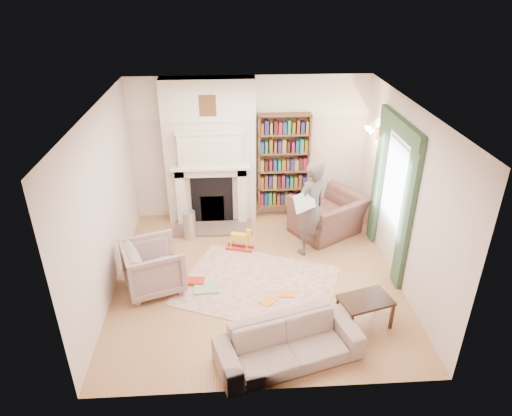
{
  "coord_description": "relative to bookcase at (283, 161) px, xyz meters",
  "views": [
    {
      "loc": [
        -0.4,
        -6.07,
        4.46
      ],
      "look_at": [
        0.0,
        0.25,
        1.15
      ],
      "focal_mm": 32.0,
      "sensor_mm": 36.0,
      "label": 1
    }
  ],
  "objects": [
    {
      "name": "bookcase",
      "position": [
        0.0,
        0.0,
        0.0
      ],
      "size": [
        1.0,
        0.24,
        1.85
      ],
      "primitive_type": "cube",
      "color": "brown",
      "rests_on": "floor"
    },
    {
      "name": "board_game",
      "position": [
        -1.47,
        -2.34,
        -1.15
      ],
      "size": [
        0.41,
        0.41,
        0.03
      ],
      "primitive_type": "cube",
      "rotation": [
        0.0,
        0.0,
        0.05
      ],
      "color": "#E8EA52",
      "rests_on": "rug"
    },
    {
      "name": "floor",
      "position": [
        -0.65,
        -2.12,
        -1.18
      ],
      "size": [
        4.5,
        4.5,
        0.0
      ],
      "primitive_type": "plane",
      "color": "olive",
      "rests_on": "ground"
    },
    {
      "name": "pelmet",
      "position": [
        1.54,
        -1.72,
        1.2
      ],
      "size": [
        0.09,
        1.7,
        0.24
      ],
      "primitive_type": "cube",
      "color": "#29402B",
      "rests_on": "wall_right"
    },
    {
      "name": "sofa",
      "position": [
        -0.37,
        -3.91,
        -0.91
      ],
      "size": [
        1.97,
        1.21,
        0.54
      ],
      "primitive_type": "imported",
      "rotation": [
        0.0,
        0.0,
        0.29
      ],
      "color": "#A69889",
      "rests_on": "floor"
    },
    {
      "name": "man_reading",
      "position": [
        0.32,
        -1.39,
        -0.31
      ],
      "size": [
        0.75,
        0.7,
        1.73
      ],
      "primitive_type": "imported",
      "rotation": [
        0.0,
        0.0,
        3.76
      ],
      "color": "#4F443F",
      "rests_on": "floor"
    },
    {
      "name": "window",
      "position": [
        1.58,
        -1.72,
        0.27
      ],
      "size": [
        0.02,
        0.9,
        1.3
      ],
      "primitive_type": "cube",
      "color": "silver",
      "rests_on": "wall_right"
    },
    {
      "name": "armchair_reading",
      "position": [
        0.77,
        -0.79,
        -0.79
      ],
      "size": [
        1.56,
        1.51,
        0.77
      ],
      "primitive_type": "imported",
      "rotation": [
        0.0,
        0.0,
        3.7
      ],
      "color": "#552D2E",
      "rests_on": "floor"
    },
    {
      "name": "wall_left",
      "position": [
        -2.9,
        -2.12,
        0.22
      ],
      "size": [
        0.0,
        4.5,
        4.5
      ],
      "primitive_type": "plane",
      "rotation": [
        1.57,
        0.0,
        1.57
      ],
      "color": "silver",
      "rests_on": "floor"
    },
    {
      "name": "coffee_table",
      "position": [
        0.77,
        -3.33,
        -0.95
      ],
      "size": [
        0.8,
        0.62,
        0.45
      ],
      "primitive_type": null,
      "rotation": [
        0.0,
        0.0,
        0.27
      ],
      "color": "#351C12",
      "rests_on": "floor"
    },
    {
      "name": "game_box_lid",
      "position": [
        -1.64,
        -2.22,
        -1.14
      ],
      "size": [
        0.3,
        0.22,
        0.05
      ],
      "primitive_type": "cube",
      "rotation": [
        0.0,
        0.0,
        -0.11
      ],
      "color": "#AF2A14",
      "rests_on": "rug"
    },
    {
      "name": "wall_front",
      "position": [
        -0.65,
        -4.37,
        0.22
      ],
      "size": [
        4.5,
        0.0,
        4.5
      ],
      "primitive_type": "plane",
      "rotation": [
        -1.57,
        0.0,
        0.0
      ],
      "color": "silver",
      "rests_on": "floor"
    },
    {
      "name": "wall_back",
      "position": [
        -0.65,
        0.13,
        0.22
      ],
      "size": [
        4.5,
        0.0,
        4.5
      ],
      "primitive_type": "plane",
      "rotation": [
        1.57,
        0.0,
        0.0
      ],
      "color": "silver",
      "rests_on": "floor"
    },
    {
      "name": "fireplace",
      "position": [
        -1.4,
        -0.07,
        0.21
      ],
      "size": [
        1.7,
        0.58,
        2.8
      ],
      "color": "silver",
      "rests_on": "floor"
    },
    {
      "name": "rocking_horse",
      "position": [
        -0.9,
        -1.26,
        -0.96
      ],
      "size": [
        0.53,
        0.33,
        0.43
      ],
      "primitive_type": null,
      "rotation": [
        0.0,
        0.0,
        -0.29
      ],
      "color": "gold",
      "rests_on": "rug"
    },
    {
      "name": "paraffin_heater",
      "position": [
        -1.82,
        -0.8,
        -0.9
      ],
      "size": [
        0.26,
        0.26,
        0.55
      ],
      "primitive_type": "cylinder",
      "rotation": [
        0.0,
        0.0,
        0.09
      ],
      "color": "#AFB0B7",
      "rests_on": "floor"
    },
    {
      "name": "wall_sconce",
      "position": [
        1.38,
        -0.62,
        0.72
      ],
      "size": [
        0.2,
        0.24,
        0.24
      ],
      "primitive_type": null,
      "color": "gold",
      "rests_on": "wall_right"
    },
    {
      "name": "rug",
      "position": [
        -0.66,
        -2.34,
        -1.17
      ],
      "size": [
        2.86,
        2.57,
        0.01
      ],
      "primitive_type": "cube",
      "rotation": [
        0.0,
        0.0,
        -0.39
      ],
      "color": "beige",
      "rests_on": "floor"
    },
    {
      "name": "armchair_left",
      "position": [
        -2.26,
        -2.28,
        -0.78
      ],
      "size": [
        1.1,
        1.08,
        0.79
      ],
      "primitive_type": "imported",
      "rotation": [
        0.0,
        0.0,
        1.92
      ],
      "color": "#AA9D8C",
      "rests_on": "floor"
    },
    {
      "name": "newspaper",
      "position": [
        0.17,
        -1.59,
        -0.08
      ],
      "size": [
        0.42,
        0.35,
        0.29
      ],
      "primitive_type": "cube",
      "rotation": [
        -0.35,
        0.0,
        0.62
      ],
      "color": "silver",
      "rests_on": "man_reading"
    },
    {
      "name": "wall_right",
      "position": [
        1.6,
        -2.12,
        0.22
      ],
      "size": [
        0.0,
        4.5,
        4.5
      ],
      "primitive_type": "plane",
      "rotation": [
        1.57,
        0.0,
        -1.57
      ],
      "color": "silver",
      "rests_on": "floor"
    },
    {
      "name": "ceiling",
      "position": [
        -0.65,
        -2.12,
        1.62
      ],
      "size": [
        4.5,
        4.5,
        0.0
      ],
      "primitive_type": "plane",
      "rotation": [
        3.14,
        0.0,
        0.0
      ],
      "color": "white",
      "rests_on": "wall_back"
    },
    {
      "name": "comic_annuals",
      "position": [
        -0.37,
        -2.68,
        -1.16
      ],
      "size": [
        0.59,
        0.41,
        0.02
      ],
      "color": "red",
      "rests_on": "rug"
    },
    {
      "name": "curtain_left",
      "position": [
        1.55,
        -2.42,
        0.02
      ],
      "size": [
        0.07,
        0.32,
        2.4
      ],
      "primitive_type": "cube",
      "color": "#29402B",
      "rests_on": "floor"
    },
    {
      "name": "curtain_right",
      "position": [
        1.55,
        -1.02,
        0.02
      ],
      "size": [
        0.07,
        0.32,
        2.4
      ],
      "primitive_type": "cube",
      "color": "#29402B",
      "rests_on": "floor"
    }
  ]
}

